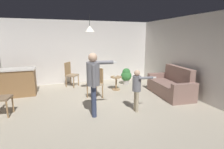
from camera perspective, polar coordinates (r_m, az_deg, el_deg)
ground at (r=5.04m, az=-3.83°, el=-11.08°), size 7.68×7.68×0.00m
wall_back at (r=7.79m, az=-10.08°, el=7.33°), size 6.40×0.10×2.70m
wall_right at (r=6.28m, az=25.58°, el=5.19°), size 0.10×6.40×2.70m
couch_floral at (r=6.35m, az=18.99°, el=-3.59°), size 1.01×1.87×1.00m
kitchen_counter at (r=6.77m, az=-29.10°, el=-2.26°), size 1.26×0.66×0.95m
side_table_by_couch at (r=6.61m, az=1.38°, el=-2.34°), size 0.44×0.44×0.52m
person_adult at (r=4.29m, az=-6.07°, el=-1.07°), size 0.82×0.47×1.62m
person_child at (r=4.65m, az=8.32°, el=-3.84°), size 0.59×0.37×1.15m
dining_chair_near_wall at (r=7.24m, az=-13.66°, el=0.37°), size 0.59×0.59×1.00m
dining_chair_centre_back at (r=5.72m, az=-5.14°, el=-2.45°), size 0.55×0.55×1.00m
potted_plant_corner at (r=7.42m, az=4.76°, el=-0.31°), size 0.46×0.46×0.70m
spare_remote_on_table at (r=6.58m, az=1.10°, el=-0.51°), size 0.13×0.10×0.04m
ceiling_light_pendant at (r=5.60m, az=-7.41°, el=14.80°), size 0.32×0.32×0.55m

